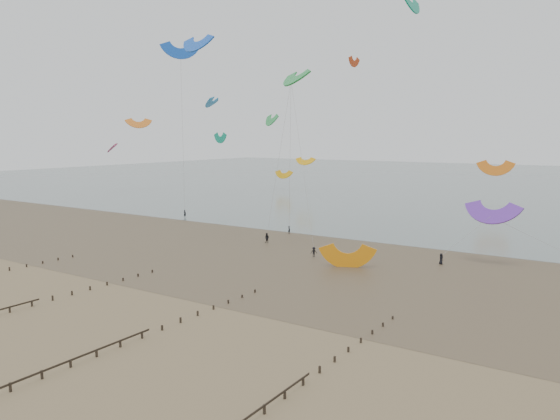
% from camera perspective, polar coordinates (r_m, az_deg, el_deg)
% --- Properties ---
extents(ground, '(500.00, 500.00, 0.00)m').
position_cam_1_polar(ground, '(62.19, -12.31, -10.47)').
color(ground, brown).
rests_on(ground, ground).
extents(sea_and_shore, '(500.00, 665.00, 0.03)m').
position_cam_1_polar(sea_and_shore, '(90.74, 1.57, -4.49)').
color(sea_and_shore, '#475654').
rests_on(sea_and_shore, ground).
extents(groynes, '(72.16, 50.16, 1.00)m').
position_cam_1_polar(groynes, '(48.23, -25.80, -15.99)').
color(groynes, black).
rests_on(groynes, ground).
extents(kitesurfer_lead, '(0.68, 0.62, 1.56)m').
position_cam_1_polar(kitesurfer_lead, '(108.05, 0.96, -2.08)').
color(kitesurfer_lead, black).
rests_on(kitesurfer_lead, ground).
extents(kitesurfers, '(117.33, 21.79, 1.87)m').
position_cam_1_polar(kitesurfers, '(90.55, 19.76, -4.43)').
color(kitesurfers, black).
rests_on(kitesurfers, ground).
extents(grounded_kite, '(8.61, 7.86, 3.84)m').
position_cam_1_polar(grounded_kite, '(81.58, 7.04, -5.95)').
color(grounded_kite, orange).
rests_on(grounded_kite, ground).
extents(kites_airborne, '(251.26, 112.26, 44.02)m').
position_cam_1_polar(kites_airborne, '(140.30, 11.85, 8.35)').
color(kites_airborne, blue).
rests_on(kites_airborne, ground).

